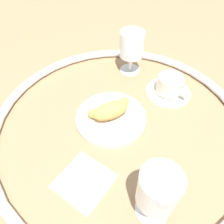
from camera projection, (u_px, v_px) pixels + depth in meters
The scene contains 8 objects.
ground_plane at pixel (120, 125), 0.61m from camera, with size 2.20×2.20×0.00m, color #997551.
table_chrome_rim at pixel (120, 122), 0.61m from camera, with size 0.68×0.68×0.02m, color silver.
pastry_plate at pixel (112, 117), 0.62m from camera, with size 0.19×0.19×0.02m.
croissant_large at pixel (111, 109), 0.60m from camera, with size 0.12×0.10×0.04m.
coffee_cup_near at pixel (170, 87), 0.68m from camera, with size 0.14×0.14×0.06m.
juice_glass_left at pixel (158, 190), 0.40m from camera, with size 0.08×0.08×0.14m.
juice_glass_right at pixel (132, 46), 0.71m from camera, with size 0.08×0.08×0.14m.
folded_napkin at pixel (84, 181), 0.50m from camera, with size 0.11×0.11×0.01m, color silver.
Camera 1 is at (-0.32, -0.21, 0.48)m, focal length 36.52 mm.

